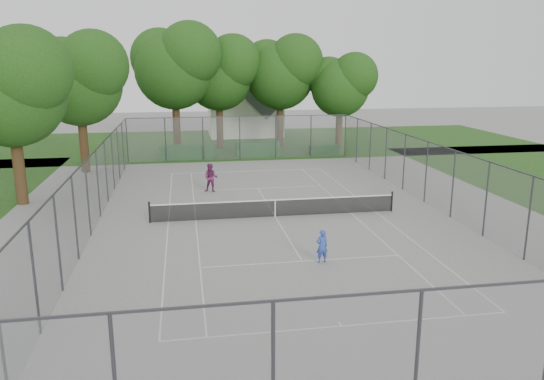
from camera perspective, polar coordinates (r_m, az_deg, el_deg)
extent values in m
plane|color=gray|center=(27.67, 0.34, -2.90)|extent=(120.00, 120.00, 0.00)
cube|color=#1F4413|center=(52.91, -4.51, 5.10)|extent=(60.00, 20.00, 0.00)
cube|color=silver|center=(16.91, 7.48, -14.32)|extent=(10.97, 0.06, 0.01)
cube|color=silver|center=(39.08, -2.65, 2.04)|extent=(10.97, 0.06, 0.01)
cube|color=silver|center=(27.31, -11.09, -3.38)|extent=(0.06, 23.77, 0.01)
cube|color=silver|center=(29.08, 11.06, -2.32)|extent=(0.06, 23.77, 0.01)
cube|color=silver|center=(27.29, -8.21, -3.27)|extent=(0.06, 23.77, 0.01)
cube|color=silver|center=(28.63, 8.49, -2.47)|extent=(0.06, 23.77, 0.01)
cube|color=silver|center=(21.73, 3.26, -7.66)|extent=(8.23, 0.06, 0.01)
cube|color=silver|center=(33.78, -1.52, 0.18)|extent=(8.23, 0.06, 0.01)
cube|color=silver|center=(27.67, 0.34, -2.89)|extent=(0.06, 12.80, 0.01)
cube|color=silver|center=(17.04, 7.33, -14.09)|extent=(0.06, 0.30, 0.01)
cube|color=silver|center=(38.94, -2.62, 2.00)|extent=(0.06, 0.30, 0.01)
cylinder|color=black|center=(27.20, -13.04, -2.35)|extent=(0.10, 0.10, 1.10)
cylinder|color=black|center=(29.26, 12.76, -1.20)|extent=(0.10, 0.10, 1.10)
cube|color=black|center=(27.54, 0.34, -2.00)|extent=(12.67, 0.01, 0.86)
cube|color=white|center=(27.42, 0.35, -1.08)|extent=(12.77, 0.03, 0.06)
cube|color=white|center=(27.55, 0.34, -2.02)|extent=(0.05, 0.02, 0.88)
cylinder|color=#38383D|center=(43.78, -15.33, 5.15)|extent=(0.08, 0.08, 3.50)
cylinder|color=#38383D|center=(45.62, 7.88, 5.84)|extent=(0.08, 0.08, 3.50)
cube|color=slate|center=(11.92, 15.25, -18.03)|extent=(18.00, 0.02, 3.50)
cube|color=slate|center=(43.79, -3.49, 5.62)|extent=(18.00, 0.02, 3.50)
cube|color=slate|center=(27.20, -18.67, -0.12)|extent=(0.02, 34.00, 3.50)
cube|color=slate|center=(30.07, 17.51, 1.25)|extent=(0.02, 34.00, 3.50)
cube|color=#38383D|center=(11.11, 15.83, -10.31)|extent=(18.00, 0.05, 0.05)
cube|color=#38383D|center=(43.58, -3.52, 7.90)|extent=(18.00, 0.05, 0.05)
cube|color=#38383D|center=(26.86, -18.96, 3.51)|extent=(0.05, 34.00, 0.05)
cube|color=#38383D|center=(29.75, 17.75, 4.54)|extent=(0.05, 34.00, 0.05)
cylinder|color=#362413|center=(47.80, -10.23, 6.88)|extent=(0.65, 0.65, 4.77)
sphere|color=#173C10|center=(47.48, -10.47, 12.59)|extent=(6.78, 6.78, 6.78)
sphere|color=#173C10|center=(46.46, -8.84, 14.30)|extent=(5.43, 5.43, 5.43)
sphere|color=#173C10|center=(48.35, -11.96, 13.74)|extent=(5.09, 5.09, 5.09)
cylinder|color=#362413|center=(49.70, -5.64, 7.05)|extent=(0.63, 0.63, 4.37)
sphere|color=#173C10|center=(49.38, -5.76, 12.09)|extent=(6.22, 6.22, 6.22)
sphere|color=#173C10|center=(48.54, -4.21, 13.56)|extent=(4.97, 4.97, 4.97)
sphere|color=#173C10|center=(50.08, -7.13, 13.14)|extent=(4.66, 4.66, 4.66)
cylinder|color=#362413|center=(50.19, 0.85, 7.20)|extent=(0.64, 0.64, 4.39)
sphere|color=#173C10|center=(49.88, 0.87, 12.20)|extent=(6.25, 6.25, 6.25)
sphere|color=#173C10|center=(49.18, 2.55, 13.63)|extent=(5.00, 5.00, 5.00)
sphere|color=#173C10|center=(50.45, -0.55, 13.29)|extent=(4.69, 4.69, 4.69)
cylinder|color=#362413|center=(49.52, 7.21, 6.60)|extent=(0.60, 0.60, 3.70)
sphere|color=#173C10|center=(49.21, 7.34, 10.86)|extent=(5.26, 5.26, 5.26)
sphere|color=#173C10|center=(48.73, 8.87, 12.02)|extent=(4.21, 4.21, 4.21)
sphere|color=#173C10|center=(49.55, 6.11, 11.83)|extent=(3.94, 3.94, 3.94)
cylinder|color=#362413|center=(40.86, -19.59, 4.81)|extent=(0.63, 0.63, 4.28)
sphere|color=#173C10|center=(40.48, -20.08, 10.78)|extent=(6.08, 6.08, 6.08)
sphere|color=#173C10|center=(39.35, -18.68, 12.60)|extent=(4.86, 4.86, 4.86)
sphere|color=#173C10|center=(41.40, -21.47, 11.98)|extent=(4.56, 4.56, 4.56)
cylinder|color=#362413|center=(32.93, -25.56, 2.17)|extent=(0.63, 0.63, 4.17)
sphere|color=#173C10|center=(32.45, -26.33, 9.37)|extent=(5.93, 5.93, 5.93)
sphere|color=#173C10|center=(31.23, -24.90, 11.59)|extent=(4.74, 4.74, 4.74)
cube|color=#174919|center=(44.64, -9.17, 4.07)|extent=(4.41, 1.32, 1.10)
cube|color=#174919|center=(45.37, -1.58, 4.43)|extent=(3.71, 1.06, 1.17)
cube|color=#174919|center=(46.38, 5.60, 4.33)|extent=(2.57, 0.94, 0.77)
cube|color=white|center=(57.89, -2.94, 8.73)|extent=(7.65, 5.74, 5.74)
cube|color=#48474C|center=(57.71, -2.98, 11.57)|extent=(7.58, 5.93, 7.58)
imported|color=#2E49AC|center=(21.46, 5.39, -6.03)|extent=(0.55, 0.41, 1.38)
imported|color=#6A2352|center=(32.91, -6.59, 1.31)|extent=(1.01, 0.87, 1.78)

